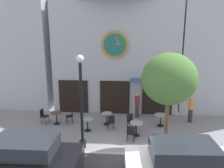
% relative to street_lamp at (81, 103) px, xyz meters
% --- Properties ---
extents(ground_plane, '(28.15, 11.48, 0.13)m').
position_rel_street_lamp_xyz_m(ground_plane, '(2.08, -0.95, -2.33)').
color(ground_plane, gray).
extents(clock_building, '(8.63, 3.88, 9.59)m').
position_rel_street_lamp_xyz_m(clock_building, '(1.29, 6.06, 2.66)').
color(clock_building, '#B2B2BC').
rests_on(clock_building, ground_plane).
extents(neighbor_building_left, '(6.29, 3.36, 12.56)m').
position_rel_street_lamp_xyz_m(neighbor_building_left, '(-6.62, 6.47, 3.97)').
color(neighbor_building_left, '#B2B2BC').
rests_on(neighbor_building_left, ground_plane).
extents(street_lamp, '(0.36, 0.36, 4.55)m').
position_rel_street_lamp_xyz_m(street_lamp, '(0.00, 0.00, 0.00)').
color(street_lamp, black).
rests_on(street_lamp, ground_plane).
extents(street_tree, '(2.47, 2.22, 4.67)m').
position_rel_street_lamp_xyz_m(street_tree, '(3.99, -0.00, 1.17)').
color(street_tree, brown).
rests_on(street_tree, ground_plane).
extents(cafe_table_leftmost, '(0.69, 0.69, 0.75)m').
position_rel_street_lamp_xyz_m(cafe_table_leftmost, '(-2.17, 2.66, -1.79)').
color(cafe_table_leftmost, black).
rests_on(cafe_table_leftmost, ground_plane).
extents(cafe_table_center_right, '(0.65, 0.65, 0.73)m').
position_rel_street_lamp_xyz_m(cafe_table_center_right, '(-0.09, 1.84, -1.81)').
color(cafe_table_center_right, black).
rests_on(cafe_table_center_right, ground_plane).
extents(cafe_table_rightmost, '(0.63, 0.63, 0.73)m').
position_rel_street_lamp_xyz_m(cafe_table_rightmost, '(0.92, 2.82, -1.82)').
color(cafe_table_rightmost, black).
rests_on(cafe_table_rightmost, ground_plane).
extents(cafe_table_center, '(0.73, 0.73, 0.76)m').
position_rel_street_lamp_xyz_m(cafe_table_center, '(2.66, 1.46, -1.76)').
color(cafe_table_center, black).
rests_on(cafe_table_center, ground_plane).
extents(cafe_table_near_curb, '(0.78, 0.78, 0.72)m').
position_rel_street_lamp_xyz_m(cafe_table_near_curb, '(4.16, 2.80, -1.77)').
color(cafe_table_near_curb, black).
rests_on(cafe_table_near_curb, ground_plane).
extents(cafe_chair_curbside, '(0.50, 0.50, 0.90)m').
position_rel_street_lamp_xyz_m(cafe_chair_curbside, '(1.23, 2.06, -1.78)').
color(cafe_chair_curbside, black).
rests_on(cafe_chair_curbside, ground_plane).
extents(cafe_chair_facing_street, '(0.55, 0.55, 0.90)m').
position_rel_street_lamp_xyz_m(cafe_chair_facing_street, '(2.37, 2.23, -1.78)').
color(cafe_chair_facing_street, black).
rests_on(cafe_chair_facing_street, ground_plane).
extents(cafe_chair_by_entrance, '(0.44, 0.44, 0.90)m').
position_rel_street_lamp_xyz_m(cafe_chair_by_entrance, '(-3.01, 2.74, -1.78)').
color(cafe_chair_by_entrance, black).
rests_on(cafe_chair_by_entrance, ground_plane).
extents(cafe_chair_mid_row, '(0.52, 0.52, 0.90)m').
position_rel_street_lamp_xyz_m(cafe_chair_mid_row, '(-1.34, 2.88, -1.78)').
color(cafe_chair_mid_row, black).
rests_on(cafe_chair_mid_row, ground_plane).
extents(cafe_chair_right_end, '(0.46, 0.46, 0.90)m').
position_rel_street_lamp_xyz_m(cafe_chair_right_end, '(2.35, 0.71, -1.78)').
color(cafe_chair_right_end, black).
rests_on(cafe_chair_right_end, ground_plane).
extents(pedestrian_orange, '(0.43, 0.43, 1.67)m').
position_rel_street_lamp_xyz_m(pedestrian_orange, '(6.10, 3.56, -1.45)').
color(pedestrian_orange, '#2D2D38').
rests_on(pedestrian_orange, ground_plane).
extents(pedestrian_maroon, '(0.42, 0.42, 1.67)m').
position_rel_street_lamp_xyz_m(pedestrian_maroon, '(2.81, 4.13, -1.45)').
color(pedestrian_maroon, '#2D2D38').
rests_on(pedestrian_maroon, ground_plane).
extents(parked_car_black, '(4.32, 2.05, 1.55)m').
position_rel_street_lamp_xyz_m(parked_car_black, '(-1.78, -2.27, -1.55)').
color(parked_car_black, black).
rests_on(parked_car_black, ground_plane).
extents(parked_car_white, '(4.38, 2.18, 1.55)m').
position_rel_street_lamp_xyz_m(parked_car_white, '(4.26, -2.20, -1.55)').
color(parked_car_white, white).
rests_on(parked_car_white, ground_plane).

